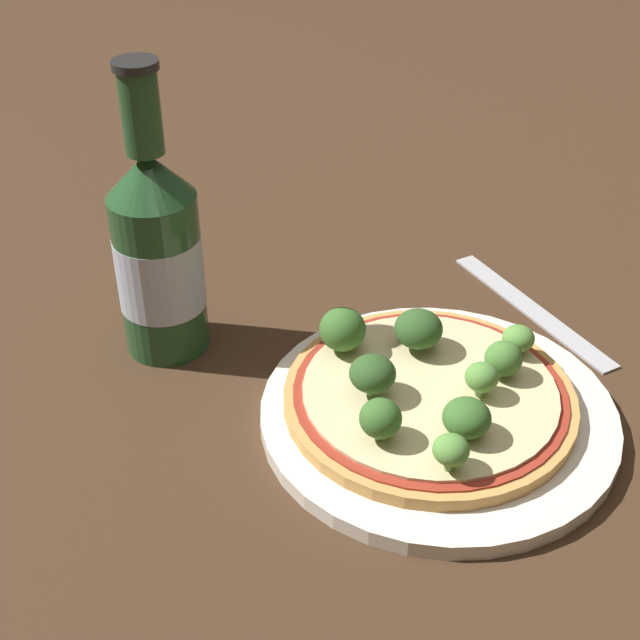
{
  "coord_description": "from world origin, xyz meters",
  "views": [
    {
      "loc": [
        -0.43,
        -0.23,
        0.43
      ],
      "look_at": [
        -0.02,
        0.08,
        0.06
      ],
      "focal_mm": 50.0,
      "sensor_mm": 36.0,
      "label": 1
    }
  ],
  "objects": [
    {
      "name": "broccoli_floret_0",
      "position": [
        -0.0,
        0.08,
        0.04
      ],
      "size": [
        0.03,
        0.03,
        0.03
      ],
      "color": "#6B8E51",
      "rests_on": "pizza"
    },
    {
      "name": "broccoli_floret_7",
      "position": [
        0.07,
        -0.03,
        0.04
      ],
      "size": [
        0.02,
        0.02,
        0.02
      ],
      "color": "#6B8E51",
      "rests_on": "pizza"
    },
    {
      "name": "pizza",
      "position": [
        -0.0,
        -0.0,
        0.02
      ],
      "size": [
        0.21,
        0.21,
        0.01
      ],
      "color": "tan",
      "rests_on": "plate"
    },
    {
      "name": "broccoli_floret_2",
      "position": [
        0.04,
        -0.03,
        0.04
      ],
      "size": [
        0.03,
        0.03,
        0.03
      ],
      "color": "#6B8E51",
      "rests_on": "pizza"
    },
    {
      "name": "broccoli_floret_8",
      "position": [
        -0.06,
        0.0,
        0.04
      ],
      "size": [
        0.03,
        0.03,
        0.03
      ],
      "color": "#6B8E51",
      "rests_on": "pizza"
    },
    {
      "name": "broccoli_floret_5",
      "position": [
        0.03,
        0.03,
        0.04
      ],
      "size": [
        0.04,
        0.04,
        0.03
      ],
      "color": "#6B8E51",
      "rests_on": "pizza"
    },
    {
      "name": "fork",
      "position": [
        0.17,
        0.0,
        0.0
      ],
      "size": [
        0.09,
        0.18,
        0.0
      ],
      "rotation": [
        0.0,
        0.0,
        1.15
      ],
      "color": "#B2B2B7",
      "rests_on": "ground_plane"
    },
    {
      "name": "beer_bottle",
      "position": [
        -0.05,
        0.21,
        0.08
      ],
      "size": [
        0.07,
        0.07,
        0.23
      ],
      "color": "#234C28",
      "rests_on": "ground_plane"
    },
    {
      "name": "broccoli_floret_6",
      "position": [
        0.01,
        -0.03,
        0.04
      ],
      "size": [
        0.02,
        0.02,
        0.03
      ],
      "color": "#6B8E51",
      "rests_on": "pizza"
    },
    {
      "name": "plate",
      "position": [
        0.0,
        -0.01,
        0.01
      ],
      "size": [
        0.25,
        0.25,
        0.01
      ],
      "color": "silver",
      "rests_on": "ground_plane"
    },
    {
      "name": "ground_plane",
      "position": [
        0.0,
        0.0,
        0.0
      ],
      "size": [
        3.0,
        3.0,
        0.0
      ],
      "primitive_type": "plane",
      "color": "#3D2819"
    },
    {
      "name": "broccoli_floret_4",
      "position": [
        -0.03,
        -0.04,
        0.04
      ],
      "size": [
        0.03,
        0.03,
        0.03
      ],
      "color": "#6B8E51",
      "rests_on": "pizza"
    },
    {
      "name": "broccoli_floret_3",
      "position": [
        -0.03,
        0.03,
        0.04
      ],
      "size": [
        0.03,
        0.03,
        0.03
      ],
      "color": "#6B8E51",
      "rests_on": "pizza"
    },
    {
      "name": "broccoli_floret_1",
      "position": [
        -0.06,
        -0.05,
        0.04
      ],
      "size": [
        0.02,
        0.02,
        0.03
      ],
      "color": "#6B8E51",
      "rests_on": "pizza"
    }
  ]
}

